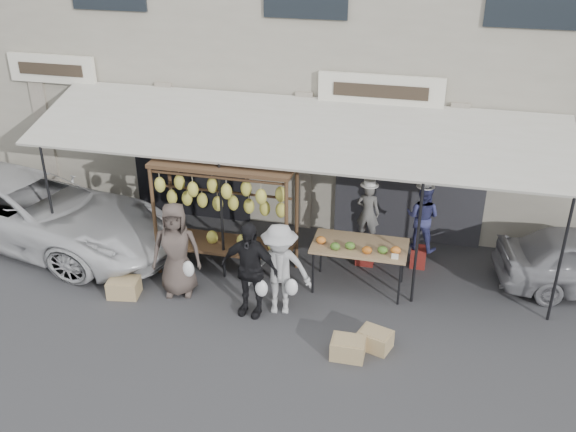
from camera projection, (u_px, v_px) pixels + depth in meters
The scene contains 16 objects.
ground_plane at pixel (259, 318), 10.96m from camera, with size 90.00×90.00×0.00m, color #2D2D30.
shophouse at pixel (333, 30), 14.94m from camera, with size 24.00×6.15×7.30m.
awning at pixel (291, 132), 11.77m from camera, with size 10.00×2.35×2.92m.
banana_rack at pixel (224, 197), 11.64m from camera, with size 2.60×0.90×2.24m.
produce_table at pixel (359, 247), 11.40m from camera, with size 1.70×0.90×1.04m.
vendor_left at pixel (368, 213), 12.12m from camera, with size 0.44×0.29×1.22m, color #595855.
vendor_right at pixel (422, 217), 12.02m from camera, with size 0.64×0.50×1.32m, color navy.
customer_left at pixel (176, 250), 11.30m from camera, with size 0.87×0.56×1.77m, color #463C36.
customer_mid at pixel (249, 269), 10.75m from camera, with size 1.02×0.42×1.74m, color black.
customer_right at pixel (280, 270), 10.80m from camera, with size 1.08×0.62×1.67m, color #9E9E9E.
stool_left at pixel (365, 252), 12.51m from camera, with size 0.34×0.34×0.48m, color maroon.
stool_right at pixel (418, 257), 12.41m from camera, with size 0.29×0.29×0.41m, color maroon.
crate_near_a at pixel (348, 348), 10.01m from camera, with size 0.52×0.40×0.31m, color tan.
crate_near_b at pixel (375, 340), 10.21m from camera, with size 0.50×0.38×0.30m, color tan.
crate_far at pixel (124, 287), 11.53m from camera, with size 0.54×0.41×0.33m, color tan.
van at pixel (22, 192), 13.14m from camera, with size 2.24×4.85×2.02m, color silver.
Camera 1 is at (2.63, -8.60, 6.53)m, focal length 40.00 mm.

